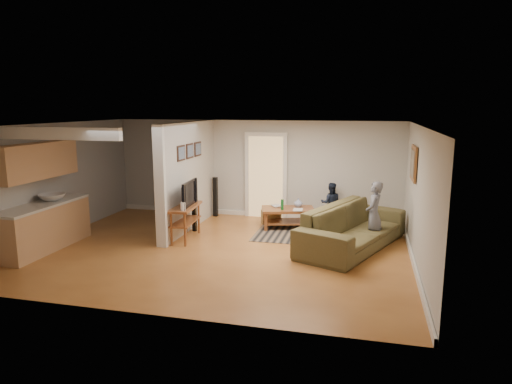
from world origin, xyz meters
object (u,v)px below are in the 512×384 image
(sofa, at_px, (352,247))
(toddler, at_px, (330,223))
(tv_console, at_px, (186,209))
(toy_basket, at_px, (271,215))
(speaker_right, at_px, (215,197))
(coffee_table, at_px, (289,212))
(speaker_left, at_px, (194,213))
(child, at_px, (372,246))

(sofa, relative_size, toddler, 2.93)
(tv_console, relative_size, toy_basket, 2.35)
(tv_console, distance_m, speaker_right, 2.16)
(speaker_right, bearing_deg, coffee_table, -11.89)
(sofa, relative_size, coffee_table, 2.17)
(tv_console, bearing_deg, speaker_left, 90.67)
(sofa, height_order, child, child)
(toddler, bearing_deg, coffee_table, 31.49)
(speaker_right, bearing_deg, child, -16.45)
(sofa, distance_m, coffee_table, 1.99)
(toddler, bearing_deg, speaker_left, 21.63)
(sofa, height_order, speaker_right, speaker_right)
(speaker_left, height_order, toy_basket, speaker_left)
(sofa, height_order, toy_basket, toy_basket)
(speaker_left, height_order, speaker_right, speaker_right)
(sofa, relative_size, tv_console, 2.45)
(toy_basket, distance_m, toddler, 1.48)
(speaker_left, distance_m, child, 4.03)
(toy_basket, bearing_deg, speaker_right, 167.70)
(toy_basket, bearing_deg, tv_console, -129.73)
(speaker_right, distance_m, toy_basket, 1.64)
(speaker_left, relative_size, speaker_right, 0.85)
(child, bearing_deg, speaker_left, -81.74)
(coffee_table, height_order, child, coffee_table)
(speaker_left, bearing_deg, sofa, -0.85)
(tv_console, xyz_separation_m, speaker_left, (-0.06, 0.65, -0.24))
(child, relative_size, toddler, 1.34)
(speaker_left, xyz_separation_m, child, (4.00, -0.20, -0.44))
(coffee_table, bearing_deg, child, -27.52)
(coffee_table, xyz_separation_m, tv_console, (-2.00, -1.47, 0.30))
(toddler, bearing_deg, child, 115.72)
(sofa, bearing_deg, speaker_right, 85.14)
(speaker_right, bearing_deg, sofa, -21.18)
(coffee_table, xyz_separation_m, child, (1.94, -1.01, -0.37))
(sofa, relative_size, speaker_right, 2.85)
(sofa, height_order, tv_console, tv_console)
(tv_console, distance_m, toy_basket, 2.41)
(tv_console, relative_size, speaker_right, 1.17)
(coffee_table, height_order, tv_console, tv_console)
(sofa, distance_m, toy_basket, 2.56)
(toddler, bearing_deg, speaker_right, -4.99)
(speaker_left, xyz_separation_m, toy_basket, (1.57, 1.16, -0.25))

